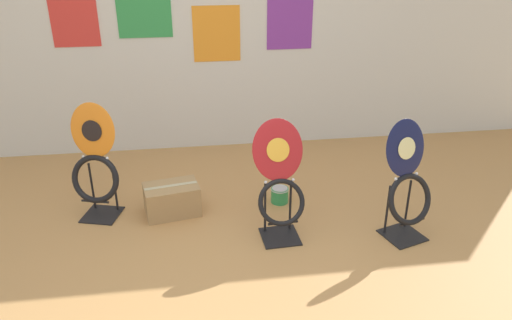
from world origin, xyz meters
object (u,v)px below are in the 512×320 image
Objects in this scene: toilet_seat_display_crimson_swirl at (280,185)px; toilet_seat_display_orange_sun at (95,165)px; toilet_seat_display_navy_moon at (407,185)px; storage_box at (172,199)px; paint_can at (280,194)px.

toilet_seat_display_orange_sun is at bearing 161.04° from toilet_seat_display_crimson_swirl.
storage_box is (-1.73, 0.56, -0.30)m from toilet_seat_display_navy_moon.
toilet_seat_display_navy_moon reaches higher than storage_box.
toilet_seat_display_orange_sun is at bearing 165.23° from toilet_seat_display_navy_moon.
toilet_seat_display_navy_moon is at bearing -17.84° from storage_box.
toilet_seat_display_navy_moon is 1.09m from paint_can.
toilet_seat_display_crimson_swirl reaches higher than paint_can.
toilet_seat_display_navy_moon reaches higher than toilet_seat_display_crimson_swirl.
toilet_seat_display_orange_sun reaches higher than toilet_seat_display_crimson_swirl.
toilet_seat_display_crimson_swirl is 1.88× the size of storage_box.
toilet_seat_display_orange_sun reaches higher than storage_box.
storage_box is at bearing 152.32° from toilet_seat_display_crimson_swirl.
toilet_seat_display_navy_moon is 5.93× the size of paint_can.
paint_can is at bearing 143.43° from toilet_seat_display_navy_moon.
toilet_seat_display_navy_moon is 1.91× the size of storage_box.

